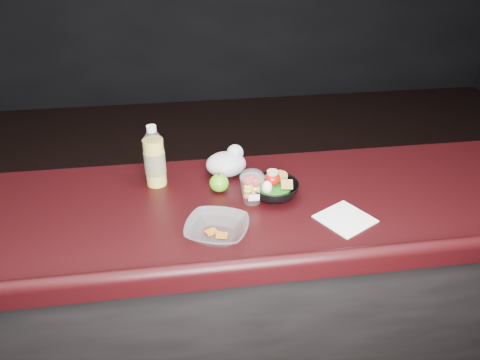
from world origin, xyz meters
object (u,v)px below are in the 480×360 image
Objects in this scene: fruit_cup at (252,186)px; snack_bowl at (274,188)px; lemonade_bottle at (155,160)px; green_apple at (219,183)px; takeout_bowl at (217,230)px.

fruit_cup is 0.67× the size of snack_bowl.
lemonade_bottle is 0.38m from fruit_cup.
green_apple is 0.29× the size of takeout_bowl.
snack_bowl is 0.31m from takeout_bowl.
fruit_cup is 0.50× the size of takeout_bowl.
snack_bowl is at bearing 42.27° from takeout_bowl.
green_apple is (-0.11, 0.09, -0.03)m from fruit_cup.
fruit_cup reaches higher than takeout_bowl.
snack_bowl is (0.19, -0.07, 0.00)m from green_apple.
lemonade_bottle is 1.89× the size of fruit_cup.
snack_bowl is at bearing -19.76° from lemonade_bottle.
lemonade_bottle is at bearing 152.69° from fruit_cup.
takeout_bowl is (-0.23, -0.21, -0.01)m from snack_bowl.
lemonade_bottle reaches higher than takeout_bowl.
fruit_cup is 0.09m from snack_bowl.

